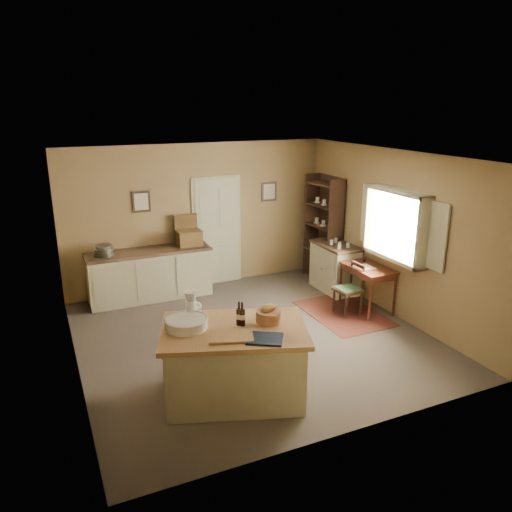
{
  "coord_description": "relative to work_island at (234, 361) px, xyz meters",
  "views": [
    {
      "loc": [
        -2.76,
        -6.26,
        3.42
      ],
      "look_at": [
        0.23,
        0.38,
        1.15
      ],
      "focal_mm": 35.0,
      "sensor_mm": 36.0,
      "label": 1
    }
  ],
  "objects": [
    {
      "name": "wall_left",
      "position": [
        -1.66,
        1.35,
        0.87
      ],
      "size": [
        0.1,
        5.0,
        2.7
      ],
      "primitive_type": "cube",
      "color": "olive",
      "rests_on": "ground"
    },
    {
      "name": "wall_front",
      "position": [
        0.84,
        -1.15,
        0.87
      ],
      "size": [
        5.0,
        0.1,
        2.7
      ],
      "primitive_type": "cube",
      "color": "olive",
      "rests_on": "ground"
    },
    {
      "name": "ground",
      "position": [
        0.84,
        1.35,
        -0.48
      ],
      "size": [
        5.0,
        5.0,
        0.0
      ],
      "primitive_type": "plane",
      "color": "brown",
      "rests_on": "ground"
    },
    {
      "name": "rug",
      "position": [
        2.59,
        1.54,
        -0.48
      ],
      "size": [
        1.11,
        1.61,
        0.01
      ],
      "primitive_type": "cube",
      "rotation": [
        0.0,
        0.0,
        0.01
      ],
      "color": "#522015",
      "rests_on": "ground"
    },
    {
      "name": "door",
      "position": [
        1.19,
        3.82,
        0.57
      ],
      "size": [
        0.97,
        0.06,
        2.11
      ],
      "primitive_type": "cube",
      "color": "beige",
      "rests_on": "ground"
    },
    {
      "name": "writing_desk",
      "position": [
        3.04,
        1.54,
        0.19
      ],
      "size": [
        0.56,
        0.92,
        0.82
      ],
      "color": "#3C190F",
      "rests_on": "ground"
    },
    {
      "name": "shelving_unit",
      "position": [
        3.2,
        3.17,
        0.54
      ],
      "size": [
        0.35,
        0.92,
        2.05
      ],
      "color": "black",
      "rests_on": "ground"
    },
    {
      "name": "framed_prints",
      "position": [
        1.04,
        3.83,
        1.24
      ],
      "size": [
        2.82,
        0.02,
        0.38
      ],
      "color": "black",
      "rests_on": "ground"
    },
    {
      "name": "sideboard",
      "position": [
        -0.18,
        3.55,
        -0.0
      ],
      "size": [
        2.18,
        0.62,
        1.18
      ],
      "color": "beige",
      "rests_on": "ground"
    },
    {
      "name": "window",
      "position": [
        3.27,
        1.15,
        1.07
      ],
      "size": [
        0.25,
        1.99,
        1.12
      ],
      "color": "beige",
      "rests_on": "ground"
    },
    {
      "name": "desk_chair",
      "position": [
        2.65,
        1.52,
        -0.06
      ],
      "size": [
        0.41,
        0.41,
        0.84
      ],
      "primitive_type": null,
      "rotation": [
        0.0,
        0.0,
        0.05
      ],
      "color": "black",
      "rests_on": "ground"
    },
    {
      "name": "wall_back",
      "position": [
        0.84,
        3.85,
        0.87
      ],
      "size": [
        5.0,
        0.1,
        2.7
      ],
      "primitive_type": "cube",
      "color": "olive",
      "rests_on": "ground"
    },
    {
      "name": "work_island",
      "position": [
        0.0,
        0.0,
        0.0
      ],
      "size": [
        1.94,
        1.58,
        1.2
      ],
      "rotation": [
        0.0,
        0.0,
        -0.33
      ],
      "color": "beige",
      "rests_on": "ground"
    },
    {
      "name": "wall_right",
      "position": [
        3.34,
        1.35,
        0.87
      ],
      "size": [
        0.1,
        5.0,
        2.7
      ],
      "primitive_type": "cube",
      "color": "olive",
      "rests_on": "ground"
    },
    {
      "name": "right_cabinet",
      "position": [
        3.04,
        2.53,
        -0.02
      ],
      "size": [
        0.56,
        1.0,
        0.99
      ],
      "color": "beige",
      "rests_on": "ground"
    },
    {
      "name": "ceiling",
      "position": [
        0.84,
        1.35,
        2.22
      ],
      "size": [
        5.0,
        5.0,
        0.0
      ],
      "primitive_type": "plane",
      "color": "silver",
      "rests_on": "wall_back"
    }
  ]
}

